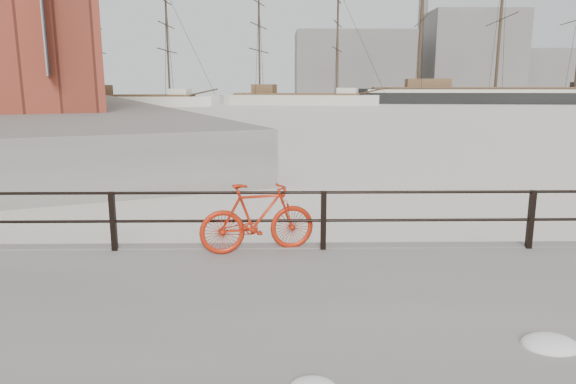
% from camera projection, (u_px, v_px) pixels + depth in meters
% --- Properties ---
extents(ground, '(400.00, 400.00, 0.00)m').
position_uv_depth(ground, '(322.00, 266.00, 8.89)').
color(ground, white).
rests_on(ground, ground).
extents(far_quay, '(78.44, 148.07, 1.80)m').
position_uv_depth(far_quay, '(23.00, 101.00, 78.55)').
color(far_quay, gray).
rests_on(far_quay, ground).
extents(guardrail, '(28.00, 0.10, 1.00)m').
position_uv_depth(guardrail, '(323.00, 220.00, 8.57)').
color(guardrail, black).
rests_on(guardrail, promenade).
extents(bicycle, '(1.93, 0.76, 1.16)m').
position_uv_depth(bicycle, '(258.00, 218.00, 8.44)').
color(bicycle, red).
rests_on(bicycle, promenade).
extents(barque_black, '(63.36, 27.89, 34.58)m').
position_uv_depth(barque_black, '(494.00, 104.00, 94.94)').
color(barque_black, black).
rests_on(barque_black, ground).
extents(schooner_mid, '(31.83, 19.05, 21.31)m').
position_uv_depth(schooner_mid, '(297.00, 105.00, 88.93)').
color(schooner_mid, beige).
rests_on(schooner_mid, ground).
extents(schooner_left, '(27.01, 13.07, 19.97)m').
position_uv_depth(schooner_left, '(133.00, 106.00, 82.23)').
color(schooner_left, white).
rests_on(schooner_left, ground).
extents(apartment_grey, '(26.02, 22.15, 23.20)m').
position_uv_depth(apartment_grey, '(7.00, 24.00, 86.09)').
color(apartment_grey, '#999994').
rests_on(apartment_grey, far_quay).
extents(apartment_brick, '(27.87, 22.90, 21.20)m').
position_uv_depth(apartment_brick, '(19.00, 41.00, 107.03)').
color(apartment_brick, brown).
rests_on(apartment_brick, far_quay).
extents(industrial_west, '(32.00, 18.00, 18.00)m').
position_uv_depth(industrial_west, '(352.00, 65.00, 144.54)').
color(industrial_west, gray).
rests_on(industrial_west, ground).
extents(industrial_mid, '(26.00, 20.00, 24.00)m').
position_uv_depth(industrial_mid, '(470.00, 56.00, 149.43)').
color(industrial_mid, gray).
rests_on(industrial_mid, ground).
extents(industrial_east, '(20.00, 16.00, 14.00)m').
position_uv_depth(industrial_east, '(538.00, 74.00, 155.72)').
color(industrial_east, gray).
rests_on(industrial_east, ground).
extents(smokestack, '(2.80, 2.80, 44.00)m').
position_uv_depth(smokestack, '(423.00, 22.00, 152.09)').
color(smokestack, gray).
rests_on(smokestack, ground).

